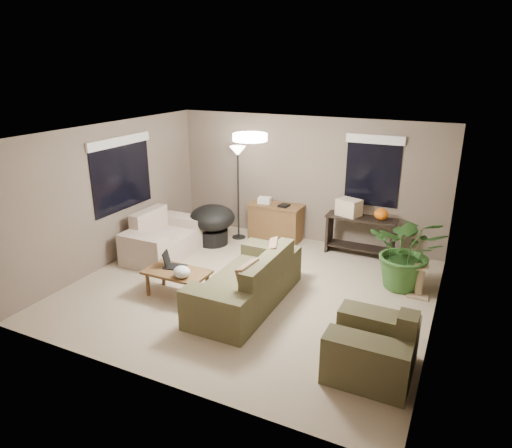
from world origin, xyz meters
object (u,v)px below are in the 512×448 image
at_px(main_sofa, 249,285).
at_px(papasan_chair, 213,222).
at_px(desk, 275,222).
at_px(cat_scratching_post, 419,283).
at_px(armchair, 373,349).
at_px(floor_lamp, 238,162).
at_px(coffee_table, 177,275).
at_px(console_table, 360,233).
at_px(loveseat, 163,240).
at_px(houseplant, 407,259).

bearing_deg(main_sofa, papasan_chair, 133.04).
xyz_separation_m(desk, cat_scratching_post, (2.99, -1.26, -0.16)).
bearing_deg(armchair, floor_lamp, 137.15).
height_order(main_sofa, coffee_table, main_sofa).
bearing_deg(papasan_chair, console_table, 14.38).
distance_m(coffee_table, console_table, 3.58).
bearing_deg(loveseat, desk, 46.11).
distance_m(desk, papasan_chair, 1.29).
bearing_deg(cat_scratching_post, houseplant, 142.24).
bearing_deg(floor_lamp, cat_scratching_post, -15.38).
bearing_deg(desk, console_table, -1.29).
bearing_deg(loveseat, floor_lamp, 58.67).
xyz_separation_m(main_sofa, houseplant, (2.05, 1.54, 0.21)).
height_order(console_table, floor_lamp, floor_lamp).
bearing_deg(loveseat, cat_scratching_post, 4.90).
bearing_deg(cat_scratching_post, armchair, -96.80).
xyz_separation_m(loveseat, armchair, (4.32, -1.79, 0.00)).
relative_size(armchair, cat_scratching_post, 2.00).
bearing_deg(papasan_chair, armchair, -35.49).
height_order(loveseat, cat_scratching_post, loveseat).
height_order(main_sofa, console_table, main_sofa).
relative_size(loveseat, console_table, 1.23).
bearing_deg(loveseat, main_sofa, -22.88).
xyz_separation_m(coffee_table, console_table, (2.17, 2.85, 0.08)).
height_order(main_sofa, floor_lamp, floor_lamp).
bearing_deg(desk, houseplant, -21.33).
bearing_deg(main_sofa, console_table, 67.69).
xyz_separation_m(armchair, coffee_table, (-3.14, 0.56, 0.06)).
relative_size(papasan_chair, cat_scratching_post, 2.01).
distance_m(papasan_chair, houseplant, 3.80).
height_order(armchair, floor_lamp, floor_lamp).
distance_m(main_sofa, desk, 2.71).
distance_m(desk, floor_lamp, 1.44).
relative_size(floor_lamp, houseplant, 1.47).
xyz_separation_m(armchair, houseplant, (0.02, 2.37, 0.21)).
relative_size(armchair, floor_lamp, 0.52).
height_order(console_table, houseplant, houseplant).
height_order(armchair, houseplant, houseplant).
bearing_deg(papasan_chair, houseplant, -4.78).
distance_m(console_table, cat_scratching_post, 1.75).
xyz_separation_m(console_table, papasan_chair, (-2.79, -0.72, 0.03)).
relative_size(armchair, houseplant, 0.77).
distance_m(main_sofa, papasan_chair, 2.55).
distance_m(coffee_table, papasan_chair, 2.22).
bearing_deg(floor_lamp, loveseat, -121.33).
relative_size(coffee_table, console_table, 0.77).
height_order(armchair, desk, armchair).
bearing_deg(console_table, papasan_chair, -165.62).
bearing_deg(main_sofa, coffee_table, -166.30).
distance_m(loveseat, armchair, 4.67).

